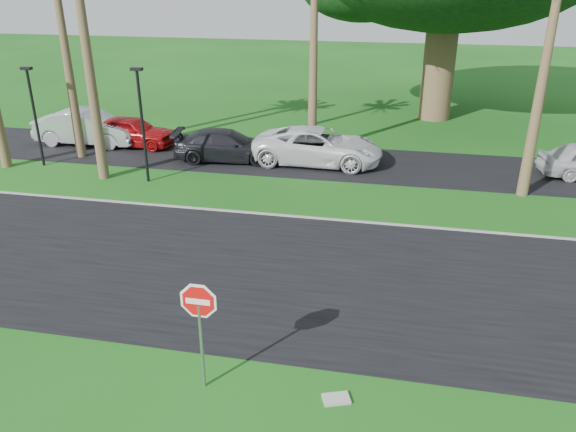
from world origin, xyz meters
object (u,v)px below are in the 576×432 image
Objects in this scene: car_silver at (88,128)px; car_minivan at (318,147)px; stop_sign_near at (199,315)px; car_red at (131,132)px; car_dark at (227,146)px.

car_minivan is (11.73, -0.72, -0.06)m from car_silver.
stop_sign_near is 15.24m from car_minivan.
car_red is 0.91× the size of car_dark.
car_dark is 0.83× the size of car_minivan.
car_red is at bearing 85.92° from car_minivan.
car_silver reaches higher than car_dark.
car_red is at bearing 68.72° from car_dark.
car_red is (2.26, 0.15, -0.12)m from car_silver.
stop_sign_near is 15.43m from car_dark.
car_red is at bearing 120.31° from stop_sign_near.
car_minivan is (9.46, -0.87, 0.06)m from car_red.
car_silver is at bearing 126.21° from stop_sign_near.
car_silver is 1.09× the size of car_dark.
car_dark is (-4.11, 14.83, -1.08)m from stop_sign_near.
car_minivan is at bearing -94.56° from car_red.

